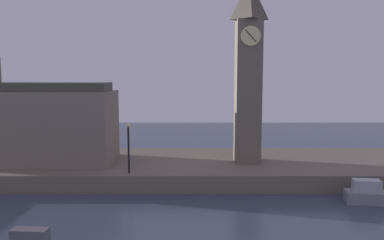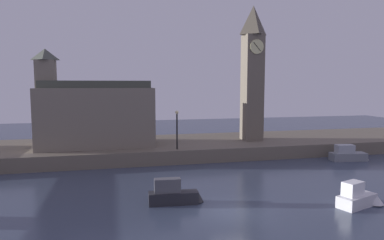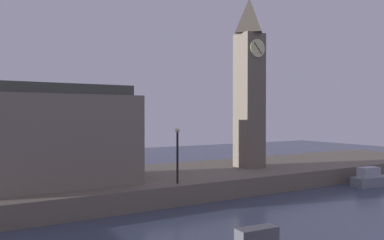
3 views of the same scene
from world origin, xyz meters
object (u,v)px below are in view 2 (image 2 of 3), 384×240
(clock_tower, at_px, (252,71))
(boat_ferry_white, at_px, (359,197))
(parliament_hall, at_px, (94,114))
(streetlamp, at_px, (177,125))
(boat_barge_dark, at_px, (175,194))
(boat_cruiser_grey, at_px, (350,155))

(clock_tower, distance_m, boat_ferry_white, 22.29)
(parliament_hall, bearing_deg, clock_tower, -0.06)
(streetlamp, height_order, boat_ferry_white, streetlamp)
(boat_ferry_white, bearing_deg, streetlamp, 121.90)
(boat_ferry_white, bearing_deg, boat_barge_dark, 164.87)
(parliament_hall, relative_size, boat_ferry_white, 3.28)
(boat_barge_dark, distance_m, boat_ferry_white, 12.82)
(clock_tower, xyz_separation_m, parliament_hall, (-19.08, 0.02, -4.88))
(boat_barge_dark, bearing_deg, boat_cruiser_grey, 23.70)
(parliament_hall, bearing_deg, boat_cruiser_grey, -15.04)
(clock_tower, bearing_deg, boat_cruiser_grey, -40.62)
(boat_barge_dark, relative_size, boat_cruiser_grey, 0.86)
(boat_barge_dark, relative_size, boat_ferry_white, 1.04)
(parliament_hall, distance_m, streetlamp, 9.82)
(boat_cruiser_grey, bearing_deg, streetlamp, 170.58)
(boat_barge_dark, xyz_separation_m, boat_cruiser_grey, (21.46, 9.42, -0.03))
(parliament_hall, relative_size, boat_cruiser_grey, 2.70)
(parliament_hall, bearing_deg, boat_ferry_white, -47.30)
(boat_ferry_white, distance_m, boat_cruiser_grey, 15.67)
(streetlamp, xyz_separation_m, boat_ferry_white, (9.91, -15.92, -3.45))
(clock_tower, height_order, boat_cruiser_grey, clock_tower)
(streetlamp, distance_m, boat_ferry_white, 19.06)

